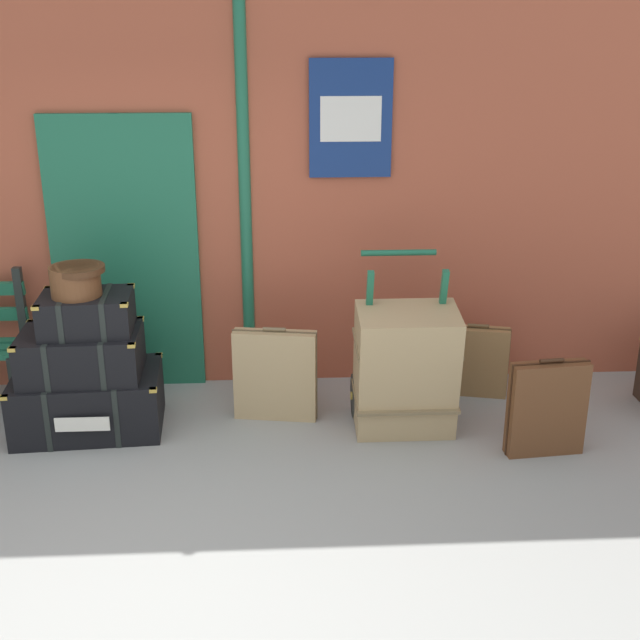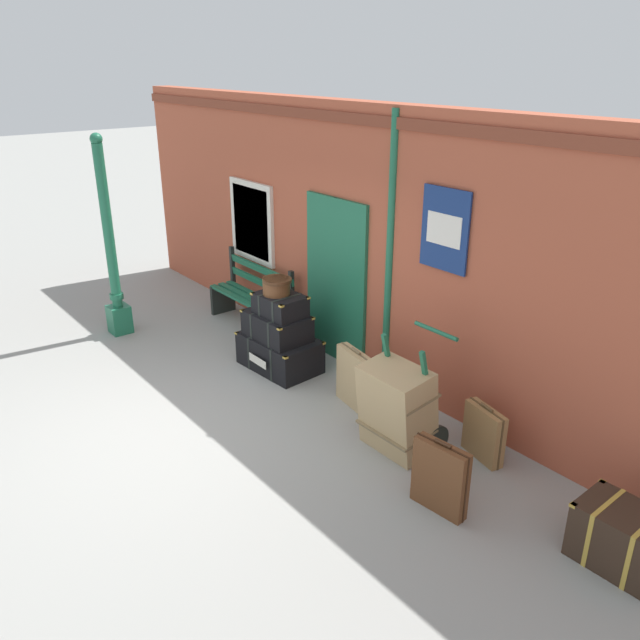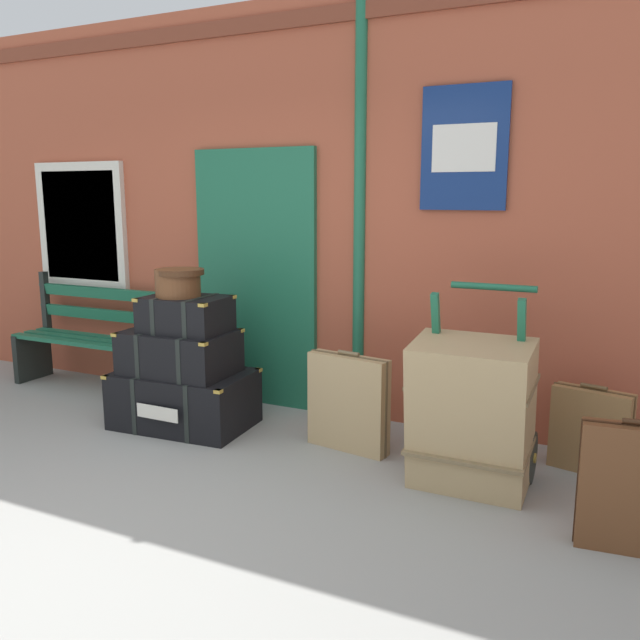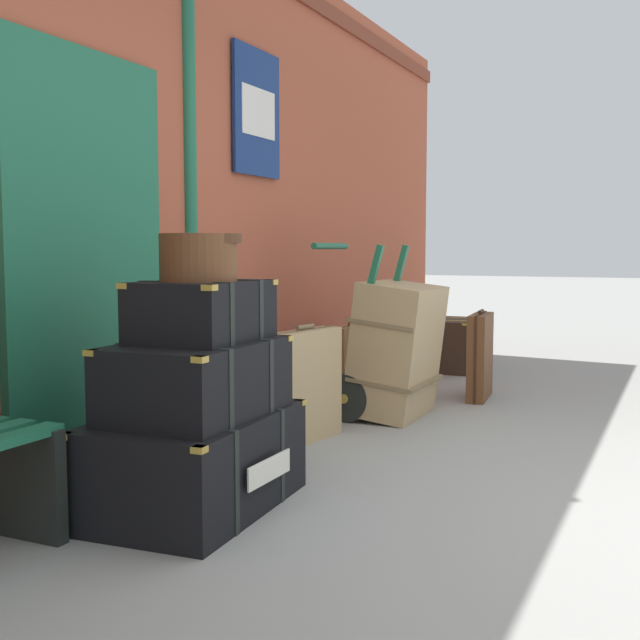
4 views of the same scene
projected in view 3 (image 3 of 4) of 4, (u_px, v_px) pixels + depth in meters
ground_plane at (68, 545)px, 3.31m from camera, size 60.00×60.00×0.00m
brick_facade at (300, 212)px, 5.31m from camera, size 10.40×0.35×3.20m
platform_bench at (96, 340)px, 5.94m from camera, size 1.60×0.43×1.01m
steamer_trunk_base at (184, 399)px, 4.99m from camera, size 1.05×0.72×0.43m
steamer_trunk_middle at (180, 352)px, 4.90m from camera, size 0.83×0.58×0.33m
steamer_trunk_top at (186, 314)px, 4.83m from camera, size 0.63×0.48×0.27m
round_hatbox at (178, 281)px, 4.79m from camera, size 0.36×0.35×0.20m
porters_trolley at (476, 435)px, 4.06m from camera, size 0.71×0.67×1.18m
large_brown_trunk at (471, 414)px, 3.87m from camera, size 0.70×0.54×0.92m
suitcase_tan at (634, 489)px, 3.20m from camera, size 0.52×0.18×0.69m
suitcase_umber at (590, 431)px, 4.13m from camera, size 0.50×0.24×0.58m
suitcase_brown at (348, 403)px, 4.50m from camera, size 0.61×0.23×0.70m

